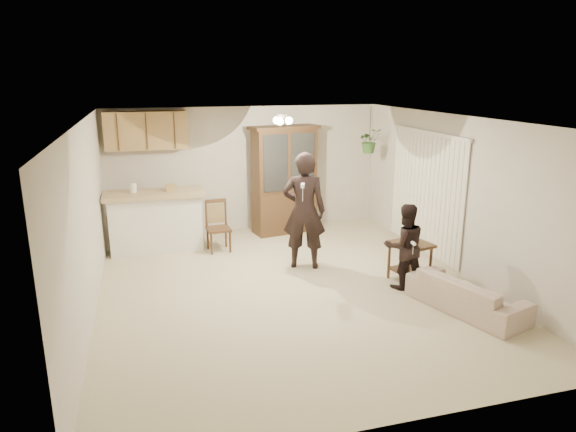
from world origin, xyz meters
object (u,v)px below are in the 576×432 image
object	(u,v)px
sofa	(468,285)
adult	(304,215)
chair_hutch_left	(279,218)
chair_hutch_right	(302,216)
china_hutch	(284,181)
side_table	(410,261)
child	(405,245)
chair_bar	(219,237)

from	to	relation	value
sofa	adult	distance (m)	2.77
chair_hutch_left	chair_hutch_right	distance (m)	0.50
china_hutch	side_table	size ratio (longest dim) A/B	3.17
chair_hutch_left	chair_hutch_right	bearing A→B (deg)	59.80
chair_hutch_left	side_table	bearing A→B (deg)	-12.92
sofa	chair_hutch_left	xyz separation A→B (m)	(-1.50, 4.26, -0.08)
chair_hutch_left	child	bearing A→B (deg)	-17.84
chair_hutch_right	child	bearing A→B (deg)	88.37
chair_hutch_left	chair_hutch_right	xyz separation A→B (m)	(0.50, 0.05, -0.01)
chair_hutch_left	chair_bar	bearing A→B (deg)	-92.21
adult	side_table	bearing A→B (deg)	164.85
sofa	chair_bar	bearing A→B (deg)	22.80
chair_hutch_right	adult	bearing A→B (deg)	62.72
side_table	chair_bar	size ratio (longest dim) A/B	0.73
child	chair_hutch_left	bearing A→B (deg)	-66.86
child	china_hutch	xyz separation A→B (m)	(-0.95, 3.25, 0.38)
sofa	chair_hutch_right	distance (m)	4.42
china_hutch	chair_hutch_right	size ratio (longest dim) A/B	2.22
adult	child	xyz separation A→B (m)	(1.17, -1.23, -0.22)
sofa	china_hutch	world-z (taller)	china_hutch
chair_bar	sofa	bearing A→B (deg)	-53.21
chair_bar	adult	bearing A→B (deg)	-47.38
adult	chair_bar	xyz separation A→B (m)	(-1.24, 1.19, -0.64)
child	chair_hutch_right	size ratio (longest dim) A/B	1.40
child	adult	bearing A→B (deg)	-40.77
chair_hutch_right	china_hutch	bearing A→B (deg)	3.08
child	chair_hutch_left	xyz separation A→B (m)	(-1.04, 3.31, -0.39)
adult	china_hutch	distance (m)	2.04
side_table	chair_hutch_right	bearing A→B (deg)	103.84
side_table	chair_bar	world-z (taller)	chair_bar
chair_bar	chair_hutch_right	size ratio (longest dim) A/B	0.96
adult	chair_hutch_left	world-z (taller)	adult
adult	china_hutch	xyz separation A→B (m)	(0.22, 2.03, 0.16)
chair_bar	chair_hutch_right	bearing A→B (deg)	23.04
child	side_table	size ratio (longest dim) A/B	2.00
child	chair_hutch_right	bearing A→B (deg)	-75.18
adult	chair_hutch_left	bearing A→B (deg)	-72.95
china_hutch	chair_hutch_right	bearing A→B (deg)	3.62
chair_bar	chair_hutch_left	distance (m)	1.63
child	chair_hutch_right	distance (m)	3.42
side_table	chair_bar	xyz separation A→B (m)	(-2.64, 2.19, -0.06)
sofa	adult	world-z (taller)	adult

